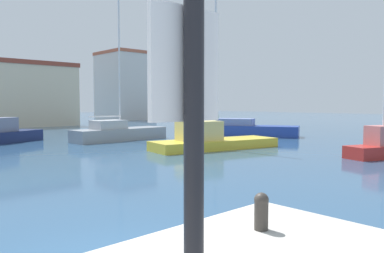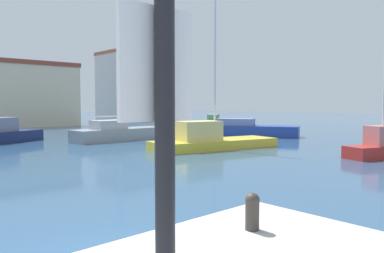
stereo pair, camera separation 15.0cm
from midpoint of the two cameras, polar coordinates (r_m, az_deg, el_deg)
name	(u,v)px [view 2 (the right image)]	position (r m, az deg, el deg)	size (l,w,h in m)	color
water	(146,136)	(31.15, -6.74, -1.48)	(160.00, 160.00, 0.00)	#2D5175
mooring_bollard	(252,210)	(5.36, 9.83, -12.19)	(0.20, 0.20, 0.51)	#38332D
sailboat_grey_far_right	(118,132)	(28.18, -10.83, -0.82)	(7.16, 2.26, 10.90)	gray
sailboat_yellow_behind_lamppost	(210,140)	(22.43, 2.92, -1.97)	(8.14, 3.90, 9.34)	gold
motorboat_navy_near_pier	(3,135)	(28.91, -26.35, -1.13)	(5.88, 4.11, 1.73)	#19234C
motorboat_green_distant_east	(213,121)	(47.48, 3.30, 0.81)	(6.95, 5.70, 1.32)	#28703D
sailboat_red_inner_mooring	(382,146)	(21.08, 26.73, -2.68)	(4.29, 2.56, 6.66)	#B22823
motorboat_blue_center_channel	(247,129)	(31.52, 8.42, -0.43)	(5.62, 7.89, 1.44)	#233D93
yacht_club	(18,94)	(50.09, -24.51, 4.39)	(11.55, 9.55, 7.47)	beige
waterfront_apartments	(126,86)	(64.06, -9.82, 6.00)	(6.98, 8.37, 11.07)	beige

